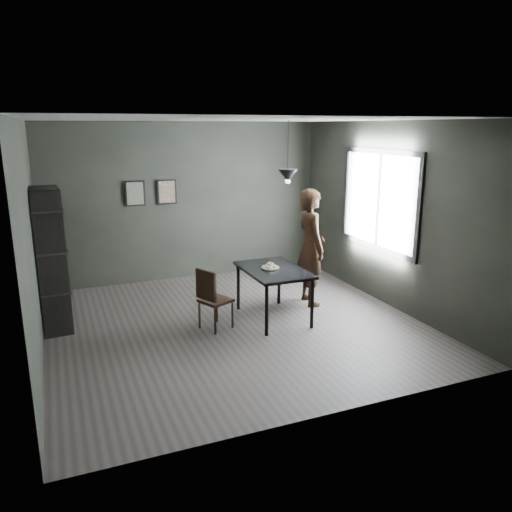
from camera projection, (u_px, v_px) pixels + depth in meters
name	position (u px, v px, depth m)	size (l,w,h in m)	color
ground	(235.00, 324.00, 7.06)	(5.00, 5.00, 0.00)	#322D2B
back_wall	(186.00, 202.00, 8.95)	(5.00, 0.10, 2.80)	black
ceiling	(232.00, 119.00, 6.36)	(5.00, 5.00, 0.02)	silver
window_assembly	(379.00, 200.00, 7.75)	(0.04, 1.96, 1.56)	white
cafe_table	(274.00, 274.00, 7.11)	(0.80, 1.20, 0.75)	black
white_plate	(270.00, 268.00, 7.11)	(0.23, 0.23, 0.01)	silver
donut_pile	(270.00, 266.00, 7.10)	(0.18, 0.18, 0.08)	beige
woman	(311.00, 247.00, 7.69)	(0.66, 0.44, 1.81)	black
wood_chair	(211.00, 296.00, 6.75)	(0.50, 0.50, 0.86)	black
shelf_unit	(51.00, 261.00, 6.67)	(0.37, 0.65, 1.95)	black
pendant_lamp	(288.00, 175.00, 6.95)	(0.28, 0.28, 0.86)	black
framed_print_left	(135.00, 193.00, 8.54)	(0.34, 0.04, 0.44)	black
framed_print_right	(167.00, 192.00, 8.74)	(0.34, 0.04, 0.44)	black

